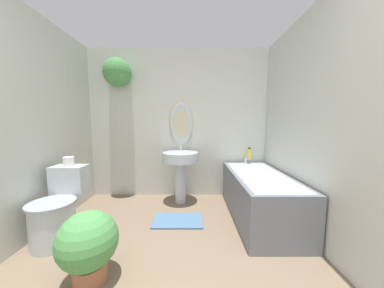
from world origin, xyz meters
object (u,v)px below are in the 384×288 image
(pedestal_sink, at_px, (180,165))
(bathtub, at_px, (258,195))
(shampoo_bottle, at_px, (248,154))
(toilet, at_px, (57,211))
(toilet_paper_roll, at_px, (68,161))
(potted_plant, at_px, (87,244))

(pedestal_sink, height_order, bathtub, pedestal_sink)
(shampoo_bottle, bearing_deg, toilet, -153.86)
(bathtub, xyz_separation_m, toilet_paper_roll, (-2.25, -0.25, 0.49))
(toilet, bearing_deg, shampoo_bottle, 26.14)
(pedestal_sink, xyz_separation_m, potted_plant, (-0.60, -1.51, -0.28))
(toilet_paper_roll, bearing_deg, bathtub, 6.41)
(potted_plant, height_order, toilet_paper_roll, toilet_paper_roll)
(toilet, xyz_separation_m, potted_plant, (0.60, -0.54, -0.00))
(bathtub, distance_m, shampoo_bottle, 0.78)
(toilet, height_order, potted_plant, toilet)
(bathtub, height_order, potted_plant, bathtub)
(pedestal_sink, relative_size, shampoo_bottle, 4.80)
(toilet, bearing_deg, toilet_paper_roll, 90.00)
(toilet, relative_size, toilet_paper_roll, 6.71)
(potted_plant, bearing_deg, shampoo_bottle, 44.60)
(bathtub, relative_size, potted_plant, 2.67)
(toilet, relative_size, potted_plant, 1.32)
(shampoo_bottle, bearing_deg, pedestal_sink, -171.53)
(bathtub, bearing_deg, shampoo_bottle, 85.43)
(toilet, distance_m, toilet_paper_roll, 0.52)
(shampoo_bottle, distance_m, potted_plant, 2.41)
(shampoo_bottle, bearing_deg, potted_plant, -135.40)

